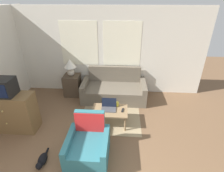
{
  "coord_description": "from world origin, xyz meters",
  "views": [
    {
      "loc": [
        0.6,
        -0.93,
        2.86
      ],
      "look_at": [
        0.34,
        3.04,
        0.75
      ],
      "focal_mm": 28.0,
      "sensor_mm": 36.0,
      "label": 1
    }
  ],
  "objects_px": {
    "couch": "(114,90)",
    "cup_navy": "(117,104)",
    "television": "(2,87)",
    "laptop": "(109,107)",
    "table_lamp": "(70,65)",
    "coffee_table": "(110,112)",
    "cat_black": "(42,160)",
    "tv_remote": "(123,110)",
    "armchair": "(88,147)"
  },
  "relations": [
    {
      "from": "table_lamp",
      "to": "cat_black",
      "type": "bearing_deg",
      "value": -87.84
    },
    {
      "from": "couch",
      "to": "television",
      "type": "xyz_separation_m",
      "value": [
        -2.27,
        -1.55,
        0.85
      ]
    },
    {
      "from": "table_lamp",
      "to": "cup_navy",
      "type": "relative_size",
      "value": 4.87
    },
    {
      "from": "couch",
      "to": "table_lamp",
      "type": "distance_m",
      "value": 1.5
    },
    {
      "from": "tv_remote",
      "to": "couch",
      "type": "bearing_deg",
      "value": 102.48
    },
    {
      "from": "laptop",
      "to": "cat_black",
      "type": "xyz_separation_m",
      "value": [
        -1.16,
        -1.29,
        -0.38
      ]
    },
    {
      "from": "table_lamp",
      "to": "coffee_table",
      "type": "xyz_separation_m",
      "value": [
        1.28,
        -1.37,
        -0.62
      ]
    },
    {
      "from": "laptop",
      "to": "tv_remote",
      "type": "distance_m",
      "value": 0.34
    },
    {
      "from": "television",
      "to": "laptop",
      "type": "distance_m",
      "value": 2.34
    },
    {
      "from": "coffee_table",
      "to": "laptop",
      "type": "relative_size",
      "value": 2.41
    },
    {
      "from": "armchair",
      "to": "laptop",
      "type": "relative_size",
      "value": 2.52
    },
    {
      "from": "table_lamp",
      "to": "tv_remote",
      "type": "bearing_deg",
      "value": -40.81
    },
    {
      "from": "television",
      "to": "cup_navy",
      "type": "distance_m",
      "value": 2.54
    },
    {
      "from": "armchair",
      "to": "cat_black",
      "type": "bearing_deg",
      "value": -165.44
    },
    {
      "from": "television",
      "to": "laptop",
      "type": "height_order",
      "value": "television"
    },
    {
      "from": "laptop",
      "to": "coffee_table",
      "type": "bearing_deg",
      "value": -63.47
    },
    {
      "from": "coffee_table",
      "to": "cat_black",
      "type": "height_order",
      "value": "coffee_table"
    },
    {
      "from": "cat_black",
      "to": "armchair",
      "type": "bearing_deg",
      "value": 100.64
    },
    {
      "from": "table_lamp",
      "to": "tv_remote",
      "type": "relative_size",
      "value": 3.3
    },
    {
      "from": "coffee_table",
      "to": "cat_black",
      "type": "relative_size",
      "value": 1.58
    },
    {
      "from": "armchair",
      "to": "table_lamp",
      "type": "relative_size",
      "value": 1.73
    },
    {
      "from": "armchair",
      "to": "table_lamp",
      "type": "height_order",
      "value": "table_lamp"
    },
    {
      "from": "couch",
      "to": "cat_black",
      "type": "relative_size",
      "value": 3.51
    },
    {
      "from": "coffee_table",
      "to": "tv_remote",
      "type": "relative_size",
      "value": 5.46
    },
    {
      "from": "tv_remote",
      "to": "laptop",
      "type": "bearing_deg",
      "value": 170.47
    },
    {
      "from": "television",
      "to": "cup_navy",
      "type": "height_order",
      "value": "television"
    },
    {
      "from": "couch",
      "to": "cup_navy",
      "type": "relative_size",
      "value": 17.92
    },
    {
      "from": "armchair",
      "to": "cat_black",
      "type": "height_order",
      "value": "armchair"
    },
    {
      "from": "television",
      "to": "tv_remote",
      "type": "distance_m",
      "value": 2.66
    },
    {
      "from": "television",
      "to": "coffee_table",
      "type": "relative_size",
      "value": 0.58
    },
    {
      "from": "table_lamp",
      "to": "laptop",
      "type": "xyz_separation_m",
      "value": [
        1.26,
        -1.31,
        -0.51
      ]
    },
    {
      "from": "television",
      "to": "cat_black",
      "type": "distance_m",
      "value": 1.75
    },
    {
      "from": "coffee_table",
      "to": "tv_remote",
      "type": "bearing_deg",
      "value": -0.9
    },
    {
      "from": "armchair",
      "to": "coffee_table",
      "type": "bearing_deg",
      "value": 71.94
    },
    {
      "from": "cat_black",
      "to": "cup_navy",
      "type": "bearing_deg",
      "value": 132.57
    },
    {
      "from": "television",
      "to": "armchair",
      "type": "bearing_deg",
      "value": -20.25
    },
    {
      "from": "couch",
      "to": "cup_navy",
      "type": "height_order",
      "value": "couch"
    },
    {
      "from": "coffee_table",
      "to": "cat_black",
      "type": "xyz_separation_m",
      "value": [
        -1.18,
        -1.24,
        -0.28
      ]
    },
    {
      "from": "cat_black",
      "to": "coffee_table",
      "type": "bearing_deg",
      "value": 132.37
    },
    {
      "from": "couch",
      "to": "laptop",
      "type": "bearing_deg",
      "value": -92.72
    },
    {
      "from": "table_lamp",
      "to": "cup_navy",
      "type": "height_order",
      "value": "table_lamp"
    },
    {
      "from": "coffee_table",
      "to": "laptop",
      "type": "bearing_deg",
      "value": 116.53
    },
    {
      "from": "couch",
      "to": "television",
      "type": "relative_size",
      "value": 3.8
    },
    {
      "from": "table_lamp",
      "to": "coffee_table",
      "type": "relative_size",
      "value": 0.6
    },
    {
      "from": "television",
      "to": "laptop",
      "type": "bearing_deg",
      "value": 9.27
    },
    {
      "from": "cup_navy",
      "to": "armchair",
      "type": "bearing_deg",
      "value": -112.52
    },
    {
      "from": "coffee_table",
      "to": "cup_navy",
      "type": "bearing_deg",
      "value": 47.83
    },
    {
      "from": "table_lamp",
      "to": "coffee_table",
      "type": "height_order",
      "value": "table_lamp"
    },
    {
      "from": "cup_navy",
      "to": "cat_black",
      "type": "xyz_separation_m",
      "value": [
        -1.35,
        -1.42,
        -0.38
      ]
    },
    {
      "from": "table_lamp",
      "to": "laptop",
      "type": "bearing_deg",
      "value": -46.33
    }
  ]
}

